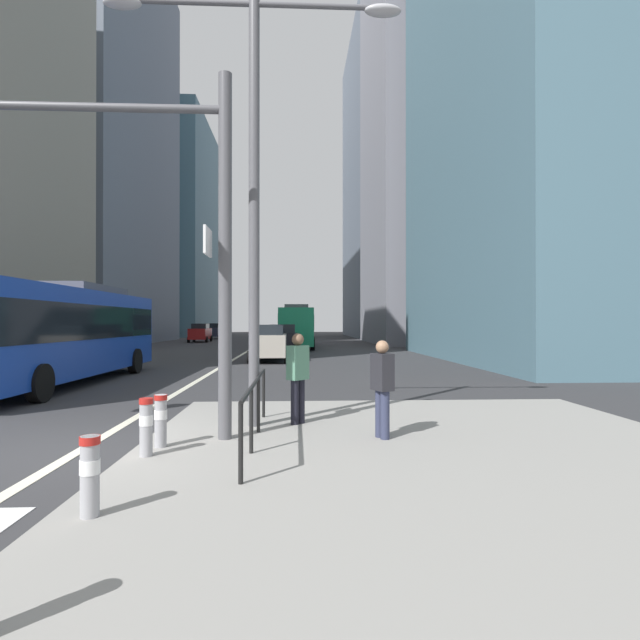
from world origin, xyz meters
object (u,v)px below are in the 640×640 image
city_bus_blue_oncoming (62,329)px  bollard_right (146,424)px  pedestrian_waiting (382,384)px  bollard_left (90,471)px  pedestrian_walking (298,374)px  car_receding_far (283,340)px  street_lamp_post (254,148)px  traffic_signal_gantry (96,195)px  car_oncoming_far (214,331)px  car_oncoming_mid (200,333)px  city_bus_red_receding (297,325)px  bollard_back (161,418)px  car_receding_near (269,343)px  city_bus_red_distant (290,324)px

city_bus_blue_oncoming → bollard_right: bearing=-59.7°
city_bus_blue_oncoming → pedestrian_waiting: city_bus_blue_oncoming is taller
bollard_left → pedestrian_walking: 4.85m
car_receding_far → bollard_right: 23.63m
street_lamp_post → traffic_signal_gantry: bearing=-157.6°
city_bus_blue_oncoming → car_oncoming_far: city_bus_blue_oncoming is taller
city_bus_blue_oncoming → car_oncoming_far: bearing=93.3°
city_bus_blue_oncoming → pedestrian_waiting: bearing=-43.3°
car_receding_far → bollard_left: bearing=-92.6°
city_bus_blue_oncoming → street_lamp_post: bearing=-47.3°
car_oncoming_mid → bollard_right: (7.92, -45.49, -0.38)m
city_bus_red_receding → bollard_back: size_ratio=14.72×
bollard_right → bollard_back: bollard_right is taller
car_oncoming_mid → street_lamp_post: size_ratio=0.57×
car_receding_near → street_lamp_post: bearing=-87.9°
city_bus_red_receding → pedestrian_waiting: city_bus_red_receding is taller
city_bus_red_distant → bollard_back: 54.65m
car_oncoming_mid → pedestrian_waiting: 46.01m
car_oncoming_far → car_oncoming_mid: bearing=-88.3°
city_bus_red_distant → car_receding_near: 35.98m
city_bus_red_distant → city_bus_red_receding: bearing=-87.9°
city_bus_red_distant → traffic_signal_gantry: (-2.53, -54.14, 2.28)m
car_oncoming_mid → pedestrian_walking: size_ratio=2.70×
car_oncoming_far → car_receding_far: bearing=-73.5°
city_bus_red_receding → bollard_back: city_bus_red_receding is taller
city_bus_red_distant → pedestrian_waiting: 54.25m
car_receding_near → car_receding_far: size_ratio=0.99×
car_receding_far → bollard_left: car_receding_far is taller
traffic_signal_gantry → street_lamp_post: 2.91m
traffic_signal_gantry → street_lamp_post: (2.46, 1.02, 1.17)m
car_receding_far → city_bus_red_receding: bearing=84.4°
street_lamp_post → bollard_right: bearing=-124.1°
car_oncoming_mid → bollard_left: (8.03, -47.70, -0.40)m
car_oncoming_far → pedestrian_waiting: 56.15m
car_receding_near → pedestrian_waiting: size_ratio=2.77×
bollard_back → pedestrian_waiting: pedestrian_waiting is taller
city_bus_red_distant → pedestrian_walking: (0.74, -52.98, -0.74)m
street_lamp_post → pedestrian_waiting: 4.90m
pedestrian_waiting → traffic_signal_gantry: bearing=179.2°
bollard_right → pedestrian_waiting: (3.56, 0.93, 0.43)m
pedestrian_walking → car_oncoming_mid: bearing=103.1°
city_bus_red_distant → bollard_right: bearing=-91.5°
street_lamp_post → car_receding_far: bearing=90.2°
car_receding_near → pedestrian_waiting: bearing=-81.2°
car_receding_near → car_receding_far: bearing=82.5°
city_bus_red_receding → bollard_back: 32.66m
city_bus_red_receding → car_oncoming_mid: size_ratio=2.56×
city_bus_red_distant → pedestrian_waiting: city_bus_red_distant is taller
city_bus_red_distant → bollard_left: city_bus_red_distant is taller
car_oncoming_far → bollard_right: size_ratio=5.47×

